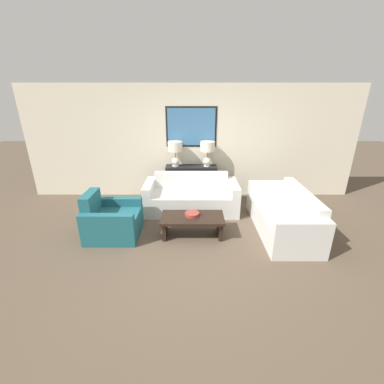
# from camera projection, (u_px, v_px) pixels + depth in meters

# --- Properties ---
(ground_plane) EXTENTS (20.00, 20.00, 0.00)m
(ground_plane) POSITION_uv_depth(u_px,v_px,m) (191.00, 251.00, 4.27)
(ground_plane) COLOR brown
(back_wall) EXTENTS (7.89, 0.12, 2.65)m
(back_wall) POSITION_uv_depth(u_px,v_px,m) (192.00, 142.00, 6.14)
(back_wall) COLOR beige
(back_wall) RESTS_ON ground_plane
(console_table) EXTENTS (1.21, 0.36, 0.82)m
(console_table) POSITION_uv_depth(u_px,v_px,m) (192.00, 182.00, 6.24)
(console_table) COLOR black
(console_table) RESTS_ON ground_plane
(table_lamp_left) EXTENTS (0.34, 0.34, 0.58)m
(table_lamp_left) POSITION_uv_depth(u_px,v_px,m) (176.00, 150.00, 5.94)
(table_lamp_left) COLOR silver
(table_lamp_left) RESTS_ON console_table
(table_lamp_right) EXTENTS (0.34, 0.34, 0.58)m
(table_lamp_right) POSITION_uv_depth(u_px,v_px,m) (208.00, 150.00, 5.94)
(table_lamp_right) COLOR silver
(table_lamp_right) RESTS_ON console_table
(couch_by_back_wall) EXTENTS (2.00, 0.89, 0.79)m
(couch_by_back_wall) POSITION_uv_depth(u_px,v_px,m) (192.00, 198.00, 5.64)
(couch_by_back_wall) COLOR silver
(couch_by_back_wall) RESTS_ON ground_plane
(couch_by_side) EXTENTS (0.89, 2.00, 0.79)m
(couch_by_side) POSITION_uv_depth(u_px,v_px,m) (284.00, 216.00, 4.83)
(couch_by_side) COLOR silver
(couch_by_side) RESTS_ON ground_plane
(coffee_table) EXTENTS (1.13, 0.56, 0.38)m
(coffee_table) POSITION_uv_depth(u_px,v_px,m) (193.00, 221.00, 4.64)
(coffee_table) COLOR black
(coffee_table) RESTS_ON ground_plane
(decorative_bowl) EXTENTS (0.26, 0.26, 0.06)m
(decorative_bowl) POSITION_uv_depth(u_px,v_px,m) (192.00, 214.00, 4.63)
(decorative_bowl) COLOR #93382D
(decorative_bowl) RESTS_ON coffee_table
(armchair_near_back_wall) EXTENTS (0.91, 0.85, 0.83)m
(armchair_near_back_wall) POSITION_uv_depth(u_px,v_px,m) (112.00, 221.00, 4.65)
(armchair_near_back_wall) COLOR #1E5B66
(armchair_near_back_wall) RESTS_ON ground_plane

